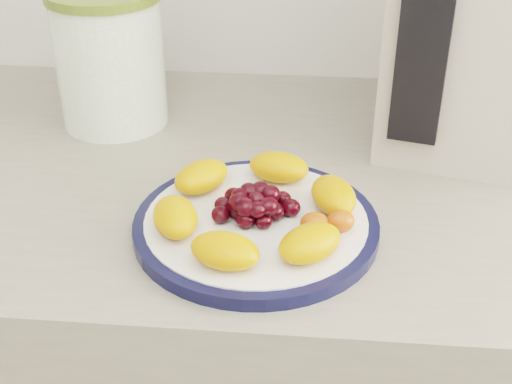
{
  "coord_description": "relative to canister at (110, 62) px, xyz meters",
  "views": [
    {
      "loc": [
        -0.06,
        0.43,
        1.34
      ],
      "look_at": [
        -0.12,
        1.06,
        0.95
      ],
      "focal_mm": 50.0,
      "sensor_mm": 36.0,
      "label": 1
    }
  ],
  "objects": [
    {
      "name": "appliance_body",
      "position": [
        0.47,
        0.01,
        0.08
      ],
      "size": [
        0.25,
        0.3,
        0.33
      ],
      "primitive_type": "cube",
      "rotation": [
        0.0,
        0.0,
        -0.24
      ],
      "color": "beige",
      "rests_on": "counter"
    },
    {
      "name": "appliance_panel",
      "position": [
        0.39,
        -0.11,
        0.08
      ],
      "size": [
        0.06,
        0.03,
        0.24
      ],
      "primitive_type": "cube",
      "rotation": [
        0.0,
        0.0,
        -0.24
      ],
      "color": "black",
      "rests_on": "appliance_body"
    },
    {
      "name": "plate_rim",
      "position": [
        0.22,
        -0.25,
        -0.08
      ],
      "size": [
        0.26,
        0.26,
        0.01
      ],
      "primitive_type": "cylinder",
      "color": "black",
      "rests_on": "counter"
    },
    {
      "name": "canister",
      "position": [
        0.0,
        0.0,
        0.0
      ],
      "size": [
        0.16,
        0.16,
        0.17
      ],
      "primitive_type": "cylinder",
      "rotation": [
        0.0,
        0.0,
        0.13
      ],
      "color": "#3E741B",
      "rests_on": "counter"
    },
    {
      "name": "plate_face",
      "position": [
        0.22,
        -0.25,
        -0.08
      ],
      "size": [
        0.24,
        0.24,
        0.02
      ],
      "primitive_type": "cylinder",
      "color": "white",
      "rests_on": "counter"
    },
    {
      "name": "fruit_plate",
      "position": [
        0.22,
        -0.26,
        -0.05
      ],
      "size": [
        0.23,
        0.23,
        0.03
      ],
      "color": "orange",
      "rests_on": "plate_face"
    }
  ]
}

